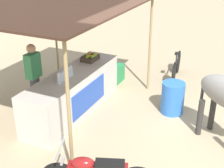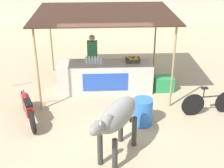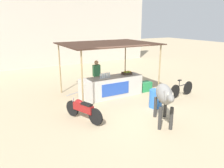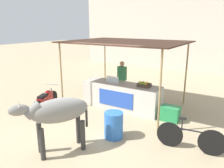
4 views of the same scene
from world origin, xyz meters
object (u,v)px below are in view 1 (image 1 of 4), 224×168
Objects in this scene: vendor_behind_counter at (34,79)px; cooler_box at (113,74)px; water_barrel at (173,98)px; stall_counter at (74,93)px; bicycle_leaning at (176,67)px; fruit_crate at (90,58)px.

vendor_behind_counter is 2.75× the size of cooler_box.
water_barrel reaches higher than cooler_box.
stall_counter is 1.82× the size of vendor_behind_counter.
vendor_behind_counter is 1.00× the size of bicycle_leaning.
cooler_box is at bearing 122.59° from bicycle_leaning.
fruit_crate is 0.27× the size of bicycle_leaning.
stall_counter is 6.82× the size of fruit_crate.
fruit_crate reaches higher than water_barrel.
fruit_crate is at bearing 172.36° from cooler_box.
water_barrel is (-0.98, -1.96, 0.13)m from cooler_box.
vendor_behind_counter is 2.22× the size of water_barrel.
water_barrel is at bearing -64.55° from vendor_behind_counter.
vendor_behind_counter is at bearing 144.16° from bicycle_leaning.
vendor_behind_counter is at bearing 159.84° from cooler_box.
cooler_box is 0.81× the size of water_barrel.
vendor_behind_counter is at bearing 115.45° from water_barrel.
fruit_crate is 1.31m from cooler_box.
stall_counter reaches higher than cooler_box.
fruit_crate is 0.73× the size of cooler_box.
vendor_behind_counter is at bearing 151.01° from fruit_crate.
stall_counter reaches higher than water_barrel.
bicycle_leaning is at bearing 12.53° from water_barrel.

